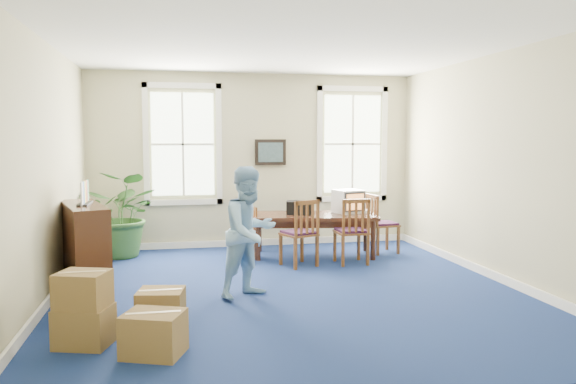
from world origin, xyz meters
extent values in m
plane|color=navy|center=(0.00, 0.00, 0.00)|extent=(6.50, 6.50, 0.00)
plane|color=white|center=(0.00, 0.00, 3.20)|extent=(6.50, 6.50, 0.00)
plane|color=#BAB48C|center=(0.00, 3.25, 1.60)|extent=(6.50, 0.00, 6.50)
plane|color=#BAB48C|center=(0.00, -3.25, 1.60)|extent=(6.50, 0.00, 6.50)
plane|color=#BAB48C|center=(-3.00, 0.00, 1.60)|extent=(0.00, 6.50, 6.50)
plane|color=#BAB48C|center=(3.00, 0.00, 1.60)|extent=(0.00, 6.50, 6.50)
cube|color=white|center=(0.00, 3.22, 0.06)|extent=(6.00, 0.04, 0.12)
cube|color=white|center=(-2.97, 0.00, 0.06)|extent=(0.04, 6.50, 0.12)
cube|color=white|center=(2.97, 0.00, 0.06)|extent=(0.04, 6.50, 0.12)
cube|color=white|center=(1.77, 2.11, 0.74)|extent=(0.24, 0.26, 0.05)
cube|color=black|center=(0.63, 2.16, 0.83)|extent=(0.51, 0.40, 0.23)
imported|color=#82B2DA|center=(-0.55, -0.17, 0.83)|extent=(1.02, 0.97, 1.65)
cube|color=#3C1F13|center=(-2.65, 0.61, 0.59)|extent=(0.84, 1.56, 1.18)
imported|color=#2C5723|center=(-2.32, 2.66, 0.73)|extent=(1.64, 1.54, 1.46)
camera|label=1|loc=(-1.48, -7.10, 1.99)|focal=35.00mm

